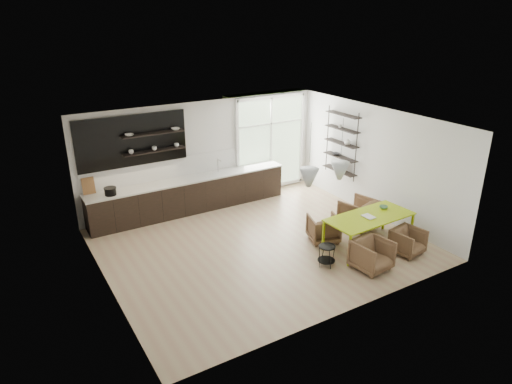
# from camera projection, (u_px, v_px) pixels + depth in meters

# --- Properties ---
(room) EXTENTS (7.02, 6.01, 2.91)m
(room) POSITION_uv_depth(u_px,v_px,m) (258.00, 169.00, 11.33)
(room) COLOR tan
(room) RESTS_ON ground
(kitchen_run) EXTENTS (5.54, 0.69, 2.75)m
(kitchen_run) POSITION_uv_depth(u_px,v_px,m) (187.00, 191.00, 12.30)
(kitchen_run) COLOR black
(kitchen_run) RESTS_ON ground
(right_shelving) EXTENTS (0.26, 1.22, 1.90)m
(right_shelving) POSITION_uv_depth(u_px,v_px,m) (342.00, 145.00, 12.65)
(right_shelving) COLOR black
(right_shelving) RESTS_ON ground
(dining_table) EXTENTS (2.12, 1.01, 0.76)m
(dining_table) POSITION_uv_depth(u_px,v_px,m) (370.00, 218.00, 10.40)
(dining_table) COLOR #91B108
(dining_table) RESTS_ON ground
(armchair_back_left) EXTENTS (0.86, 0.87, 0.63)m
(armchair_back_left) POSITION_uv_depth(u_px,v_px,m) (323.00, 228.00, 10.81)
(armchair_back_left) COLOR brown
(armchair_back_left) RESTS_ON ground
(armchair_back_right) EXTENTS (0.94, 0.96, 0.73)m
(armchair_back_right) POSITION_uv_depth(u_px,v_px,m) (358.00, 213.00, 11.50)
(armchair_back_right) COLOR brown
(armchair_back_right) RESTS_ON ground
(armchair_front_left) EXTENTS (0.79, 0.81, 0.67)m
(armchair_front_left) POSITION_uv_depth(u_px,v_px,m) (372.00, 255.00, 9.58)
(armchair_front_left) COLOR brown
(armchair_front_left) RESTS_ON ground
(armchair_front_right) EXTENTS (0.73, 0.74, 0.59)m
(armchair_front_right) POSITION_uv_depth(u_px,v_px,m) (408.00, 242.00, 10.22)
(armchair_front_right) COLOR brown
(armchair_front_right) RESTS_ON ground
(wire_stool) EXTENTS (0.38, 0.38, 0.48)m
(wire_stool) POSITION_uv_depth(u_px,v_px,m) (327.00, 253.00, 9.72)
(wire_stool) COLOR black
(wire_stool) RESTS_ON ground
(table_book) EXTENTS (0.22, 0.29, 0.03)m
(table_book) POSITION_uv_depth(u_px,v_px,m) (365.00, 218.00, 10.27)
(table_book) COLOR white
(table_book) RESTS_ON dining_table
(table_bowl) EXTENTS (0.24, 0.24, 0.06)m
(table_bowl) POSITION_uv_depth(u_px,v_px,m) (384.00, 207.00, 10.78)
(table_bowl) COLOR #5A8D62
(table_bowl) RESTS_ON dining_table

